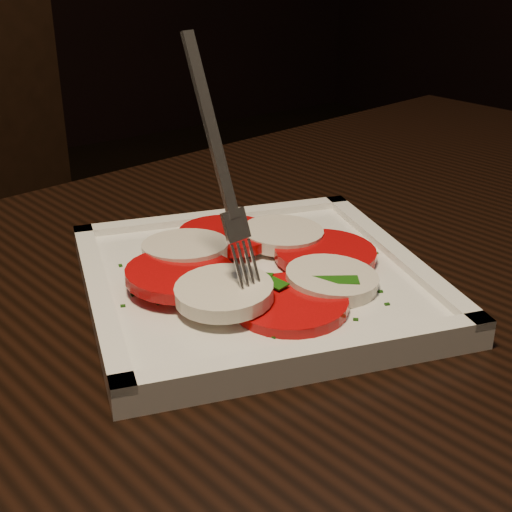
{
  "coord_description": "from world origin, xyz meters",
  "views": [
    {
      "loc": [
        -0.46,
        -0.33,
        1.0
      ],
      "look_at": [
        -0.18,
        0.05,
        0.78
      ],
      "focal_mm": 50.0,
      "sensor_mm": 36.0,
      "label": 1
    }
  ],
  "objects": [
    {
      "name": "plate",
      "position": [
        -0.18,
        0.05,
        0.76
      ],
      "size": [
        0.31,
        0.31,
        0.01
      ],
      "primitive_type": "cube",
      "rotation": [
        0.0,
        0.0,
        -0.31
      ],
      "color": "white",
      "rests_on": "table"
    },
    {
      "name": "caprese_salad",
      "position": [
        -0.18,
        0.05,
        0.77
      ],
      "size": [
        0.2,
        0.19,
        0.02
      ],
      "color": "#B8040A",
      "rests_on": "plate"
    },
    {
      "name": "chair",
      "position": [
        -0.21,
        0.68,
        0.53
      ],
      "size": [
        0.53,
        0.53,
        0.93
      ],
      "rotation": [
        0.0,
        0.0,
        0.33
      ],
      "color": "black",
      "rests_on": "ground"
    },
    {
      "name": "fork",
      "position": [
        -0.22,
        0.05,
        0.86
      ],
      "size": [
        0.03,
        0.07,
        0.16
      ],
      "primitive_type": null,
      "rotation": [
        0.0,
        0.0,
        0.12
      ],
      "color": "white",
      "rests_on": "caprese_salad"
    },
    {
      "name": "table",
      "position": [
        -0.11,
        -0.02,
        0.65
      ],
      "size": [
        1.29,
        0.94,
        0.75
      ],
      "rotation": [
        0.0,
        0.0,
        0.12
      ],
      "color": "black",
      "rests_on": "ground"
    }
  ]
}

